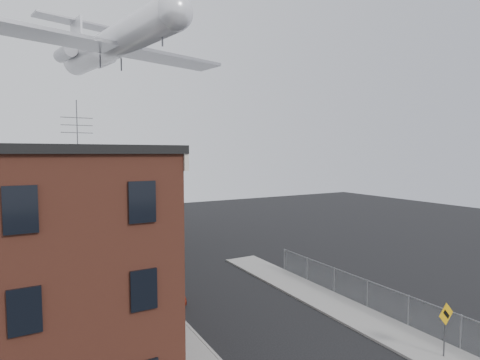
{
  "coord_description": "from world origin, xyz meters",
  "views": [
    {
      "loc": [
        -11.76,
        -11.42,
        10.01
      ],
      "look_at": [
        -0.55,
        8.36,
        8.4
      ],
      "focal_mm": 28.0,
      "sensor_mm": 36.0,
      "label": 1
    }
  ],
  "objects_px": {
    "utility_pole": "(122,223)",
    "car_far": "(120,233)",
    "warning_sign": "(445,321)",
    "car_near": "(170,291)",
    "airplane": "(112,44)",
    "street_tree": "(104,219)",
    "car_mid": "(135,256)"
  },
  "relations": [
    {
      "from": "utility_pole",
      "to": "car_far",
      "type": "xyz_separation_m",
      "value": [
        3.16,
        16.23,
        -4.14
      ]
    },
    {
      "from": "utility_pole",
      "to": "car_far",
      "type": "bearing_deg",
      "value": 78.99
    },
    {
      "from": "warning_sign",
      "to": "car_near",
      "type": "xyz_separation_m",
      "value": [
        -9.2,
        13.7,
        -1.26
      ]
    },
    {
      "from": "car_near",
      "to": "airplane",
      "type": "relative_size",
      "value": 0.14
    },
    {
      "from": "street_tree",
      "to": "car_far",
      "type": "distance_m",
      "value": 7.5
    },
    {
      "from": "utility_pole",
      "to": "airplane",
      "type": "xyz_separation_m",
      "value": [
        1.79,
        11.45,
        16.62
      ]
    },
    {
      "from": "car_near",
      "to": "car_mid",
      "type": "height_order",
      "value": "car_mid"
    },
    {
      "from": "utility_pole",
      "to": "car_mid",
      "type": "xyz_separation_m",
      "value": [
        2.0,
        4.5,
        -4.04
      ]
    },
    {
      "from": "warning_sign",
      "to": "car_far",
      "type": "height_order",
      "value": "warning_sign"
    },
    {
      "from": "car_mid",
      "to": "car_near",
      "type": "bearing_deg",
      "value": -94.99
    },
    {
      "from": "utility_pole",
      "to": "airplane",
      "type": "height_order",
      "value": "airplane"
    },
    {
      "from": "utility_pole",
      "to": "car_far",
      "type": "relative_size",
      "value": 2.43
    },
    {
      "from": "warning_sign",
      "to": "car_mid",
      "type": "relative_size",
      "value": 0.73
    },
    {
      "from": "car_mid",
      "to": "car_far",
      "type": "bearing_deg",
      "value": 79.38
    },
    {
      "from": "street_tree",
      "to": "airplane",
      "type": "relative_size",
      "value": 0.2
    },
    {
      "from": "street_tree",
      "to": "airplane",
      "type": "xyz_separation_m",
      "value": [
        1.46,
        1.53,
        17.85
      ]
    },
    {
      "from": "utility_pole",
      "to": "warning_sign",
      "type": "bearing_deg",
      "value": -59.52
    },
    {
      "from": "utility_pole",
      "to": "airplane",
      "type": "relative_size",
      "value": 0.34
    },
    {
      "from": "car_mid",
      "to": "airplane",
      "type": "height_order",
      "value": "airplane"
    },
    {
      "from": "street_tree",
      "to": "airplane",
      "type": "bearing_deg",
      "value": 46.31
    },
    {
      "from": "car_near",
      "to": "airplane",
      "type": "height_order",
      "value": "airplane"
    },
    {
      "from": "warning_sign",
      "to": "car_mid",
      "type": "bearing_deg",
      "value": 111.36
    },
    {
      "from": "car_near",
      "to": "car_mid",
      "type": "distance_m",
      "value": 9.82
    },
    {
      "from": "warning_sign",
      "to": "airplane",
      "type": "relative_size",
      "value": 0.11
    },
    {
      "from": "street_tree",
      "to": "car_near",
      "type": "distance_m",
      "value": 15.6
    },
    {
      "from": "utility_pole",
      "to": "car_near",
      "type": "distance_m",
      "value": 6.98
    },
    {
      "from": "utility_pole",
      "to": "car_near",
      "type": "bearing_deg",
      "value": -69.41
    },
    {
      "from": "car_mid",
      "to": "car_far",
      "type": "xyz_separation_m",
      "value": [
        1.16,
        11.73,
        -0.09
      ]
    },
    {
      "from": "warning_sign",
      "to": "street_tree",
      "type": "distance_m",
      "value": 30.96
    },
    {
      "from": "car_mid",
      "to": "street_tree",
      "type": "bearing_deg",
      "value": 102.15
    },
    {
      "from": "car_far",
      "to": "airplane",
      "type": "bearing_deg",
      "value": -104.86
    },
    {
      "from": "street_tree",
      "to": "car_mid",
      "type": "height_order",
      "value": "street_tree"
    }
  ]
}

